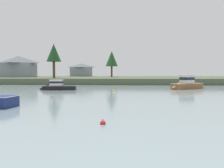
{
  "coord_description": "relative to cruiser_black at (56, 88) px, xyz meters",
  "views": [
    {
      "loc": [
        11.58,
        -8.54,
        3.36
      ],
      "look_at": [
        8.9,
        33.73,
        1.38
      ],
      "focal_mm": 39.42,
      "sensor_mm": 36.0,
      "label": 1
    }
  ],
  "objects": [
    {
      "name": "cottage_eastern",
      "position": [
        -25.76,
        40.52,
        5.23
      ],
      "size": [
        11.39,
        9.84,
        7.68
      ],
      "color": "gray",
      "rests_on": "far_shore_bank"
    },
    {
      "name": "mooring_buoy_red",
      "position": [
        12.34,
        -31.03,
        -0.38
      ],
      "size": [
        0.38,
        0.38,
        0.43
      ],
      "color": "red",
      "rests_on": "ground"
    },
    {
      "name": "mooring_buoy_yellow",
      "position": [
        11.29,
        -1.18,
        -0.37
      ],
      "size": [
        0.42,
        0.42,
        0.47
      ],
      "color": "yellow",
      "rests_on": "ground"
    },
    {
      "name": "cruiser_black",
      "position": [
        0.0,
        0.0,
        0.0
      ],
      "size": [
        7.29,
        2.81,
        3.91
      ],
      "color": "black",
      "rests_on": "ground"
    },
    {
      "name": "far_shore_bank",
      "position": [
        2.36,
        46.42,
        0.4
      ],
      "size": [
        232.91,
        55.29,
        1.7
      ],
      "primitive_type": "cube",
      "color": "#4C563D",
      "rests_on": "ground"
    },
    {
      "name": "cottage_hillside",
      "position": [
        -5.94,
        57.88,
        4.12
      ],
      "size": [
        9.23,
        6.97,
        5.54
      ],
      "color": "gray",
      "rests_on": "far_shore_bank"
    },
    {
      "name": "shore_tree_left_mid",
      "position": [
        7.92,
        46.09,
        8.06
      ],
      "size": [
        4.64,
        4.64,
        9.73
      ],
      "color": "brown",
      "rests_on": "far_shore_bank"
    },
    {
      "name": "shore_tree_far_left",
      "position": [
        -9.43,
        29.97,
        9.06
      ],
      "size": [
        4.6,
        4.6,
        10.78
      ],
      "color": "brown",
      "rests_on": "far_shore_bank"
    },
    {
      "name": "cruiser_wood",
      "position": [
        25.69,
        4.25,
        0.18
      ],
      "size": [
        8.1,
        6.95,
        5.17
      ],
      "color": "brown",
      "rests_on": "ground"
    }
  ]
}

